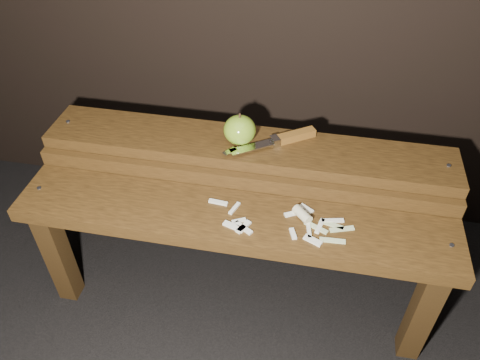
% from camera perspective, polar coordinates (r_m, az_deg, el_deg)
% --- Properties ---
extents(ground, '(60.00, 60.00, 0.00)m').
position_cam_1_polar(ground, '(1.61, -0.42, -13.57)').
color(ground, black).
extents(bench_front_tier, '(1.20, 0.20, 0.42)m').
position_cam_1_polar(bench_front_tier, '(1.29, -1.02, -6.72)').
color(bench_front_tier, black).
rests_on(bench_front_tier, ground).
extents(bench_rear_tier, '(1.20, 0.21, 0.50)m').
position_cam_1_polar(bench_rear_tier, '(1.41, 0.81, 1.69)').
color(bench_rear_tier, black).
rests_on(bench_rear_tier, ground).
extents(apple, '(0.09, 0.09, 0.10)m').
position_cam_1_polar(apple, '(1.34, -0.04, 6.14)').
color(apple, olive).
rests_on(apple, bench_rear_tier).
extents(knife, '(0.25, 0.18, 0.03)m').
position_cam_1_polar(knife, '(1.36, 5.50, 5.05)').
color(knife, brown).
rests_on(knife, bench_rear_tier).
extents(apple_scraps, '(0.40, 0.15, 0.03)m').
position_cam_1_polar(apple_scraps, '(1.24, 6.44, -4.92)').
color(apple_scraps, beige).
rests_on(apple_scraps, bench_front_tier).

